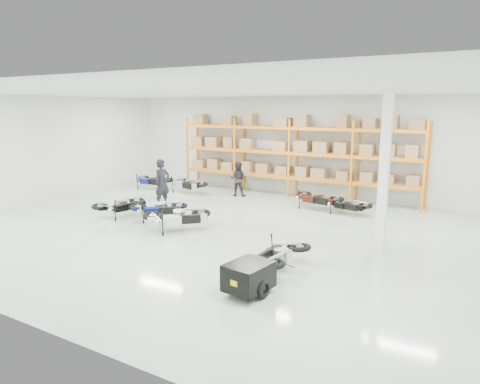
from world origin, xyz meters
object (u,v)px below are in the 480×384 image
Objects in this scene: moto_back_d at (317,195)px; moto_blue_centre at (158,205)px; moto_back_a at (152,178)px; person_back at (238,179)px; moto_silver_left at (178,213)px; person_left at (162,184)px; moto_touring_right at (280,250)px; moto_black_far_left at (122,202)px; moto_back_c at (347,202)px; moto_back_b at (187,181)px; trailer at (249,276)px.

moto_blue_centre is at bearing 148.65° from moto_back_d.
moto_back_a is 1.17× the size of person_back.
moto_back_d is 1.15× the size of person_back.
person_left is at bearing 4.19° from moto_silver_left.
person_left reaches higher than moto_touring_right.
moto_silver_left is 5.99m from moto_back_d.
moto_blue_centre is 1.03× the size of moto_touring_right.
moto_back_a reaches higher than moto_blue_centre.
moto_black_far_left is at bearing 37.76° from moto_silver_left.
moto_silver_left is 5.98m from person_back.
moto_back_d is at bearing 105.60° from moto_touring_right.
moto_back_a is at bearing -41.45° from moto_black_far_left.
moto_black_far_left is at bearing 65.54° from moto_blue_centre.
moto_touring_right is 1.09× the size of person_back.
moto_back_b is at bearing 102.63° from moto_back_c.
moto_black_far_left is 4.89m from moto_back_b.
moto_silver_left is 0.98× the size of person_left.
person_left reaches higher than moto_back_a.
moto_back_d is (-1.51, 6.80, 0.03)m from moto_touring_right.
moto_touring_right is 9.26m from person_back.
trailer is at bearing -119.84° from moto_back_b.
moto_blue_centre is 6.30m from moto_touring_right.
moto_black_far_left reaches higher than trailer.
moto_black_far_left is 5.74m from person_back.
moto_black_far_left is 1.14× the size of person_back.
moto_black_far_left is (-2.98, 0.43, -0.04)m from moto_silver_left.
trailer is (7.37, -3.58, -0.14)m from moto_black_far_left.
moto_touring_right is at bearing -154.74° from moto_back_d.
person_left is at bearing 154.01° from moto_touring_right.
moto_back_a reaches higher than moto_touring_right.
person_left is (-7.03, 5.51, 0.57)m from trailer.
moto_touring_right is 0.93× the size of moto_back_a.
moto_back_c is at bearing 94.84° from moto_touring_right.
person_back is at bearing -12.17° from person_left.
person_back is at bearing -32.93° from moto_silver_left.
moto_back_c is 5.42m from person_back.
moto_black_far_left is 1.04× the size of trailer.
trailer is (5.87, -3.89, -0.13)m from moto_blue_centre.
moto_back_b is (-7.98, 6.84, 0.04)m from moto_touring_right.
person_back reaches higher than moto_touring_right.
moto_blue_centre is 0.96× the size of moto_back_b.
moto_silver_left reaches higher than moto_back_a.
person_back reaches higher than moto_silver_left.
moto_black_far_left is 7.59m from moto_back_d.
moto_back_c is (7.17, 4.54, -0.06)m from moto_black_far_left.
trailer is 0.95× the size of moto_back_d.
moto_back_b is (-3.58, 5.29, -0.02)m from moto_silver_left.
moto_back_a is at bearing 103.05° from moto_back_d.
moto_back_b is 7.78m from moto_back_c.
person_left is (-7.03, 3.91, 0.46)m from moto_touring_right.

